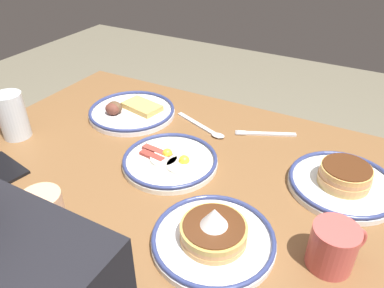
% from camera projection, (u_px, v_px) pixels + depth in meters
% --- Properties ---
extents(dining_table, '(1.24, 0.77, 0.75)m').
position_uv_depth(dining_table, '(183.00, 192.00, 1.06)').
color(dining_table, brown).
rests_on(dining_table, ground_plane).
extents(plate_near_main, '(0.25, 0.25, 0.04)m').
position_uv_depth(plate_near_main, '(170.00, 161.00, 0.97)').
color(plate_near_main, silver).
rests_on(plate_near_main, dining_table).
extents(plate_center_pancakes, '(0.26, 0.26, 0.06)m').
position_uv_depth(plate_center_pancakes, '(343.00, 181.00, 0.89)').
color(plate_center_pancakes, white).
rests_on(plate_center_pancakes, dining_table).
extents(plate_far_companion, '(0.28, 0.28, 0.05)m').
position_uv_depth(plate_far_companion, '(131.00, 111.00, 1.20)').
color(plate_far_companion, white).
rests_on(plate_far_companion, dining_table).
extents(plate_far_side, '(0.25, 0.25, 0.09)m').
position_uv_depth(plate_far_side, '(213.00, 236.00, 0.74)').
color(plate_far_side, white).
rests_on(plate_far_side, dining_table).
extents(coffee_mug, '(0.10, 0.10, 0.09)m').
position_uv_depth(coffee_mug, '(334.00, 246.00, 0.69)').
color(coffee_mug, '#BF4C47').
rests_on(coffee_mug, dining_table).
extents(drinking_glass, '(0.08, 0.08, 0.14)m').
position_uv_depth(drinking_glass, '(13.00, 118.00, 1.07)').
color(drinking_glass, silver).
rests_on(drinking_glass, dining_table).
extents(cell_phone, '(0.15, 0.10, 0.01)m').
position_uv_depth(cell_phone, '(3.00, 168.00, 0.96)').
color(cell_phone, black).
rests_on(cell_phone, dining_table).
extents(fork_near, '(0.17, 0.09, 0.01)m').
position_uv_depth(fork_near, '(265.00, 134.00, 1.11)').
color(fork_near, silver).
rests_on(fork_near, dining_table).
extents(fork_far, '(0.20, 0.06, 0.01)m').
position_uv_depth(fork_far, '(54.00, 206.00, 0.84)').
color(fork_far, silver).
rests_on(fork_far, dining_table).
extents(tea_spoon, '(0.19, 0.09, 0.01)m').
position_uv_depth(tea_spoon, '(206.00, 129.00, 1.13)').
color(tea_spoon, silver).
rests_on(tea_spoon, dining_table).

